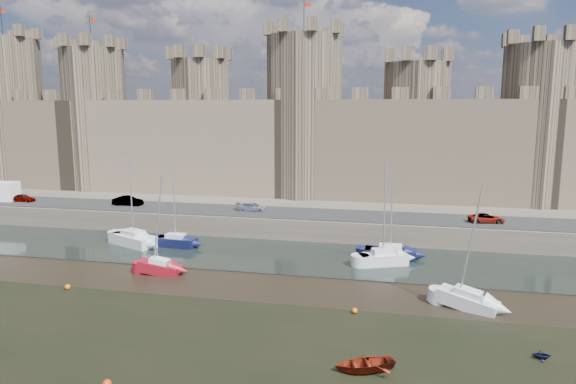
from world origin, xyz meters
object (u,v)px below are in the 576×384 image
at_px(car_3, 486,218).
at_px(sailboat_2, 383,257).
at_px(car_2, 252,207).
at_px(sailboat_1, 176,241).
at_px(car_0, 23,198).
at_px(car_1, 128,201).
at_px(sailboat_3, 390,252).
at_px(sailboat_4, 160,267).
at_px(sailboat_0, 133,239).
at_px(sailboat_5, 467,299).

bearing_deg(car_3, sailboat_2, 125.47).
height_order(car_2, sailboat_1, sailboat_1).
bearing_deg(car_0, car_2, -83.74).
distance_m(car_1, sailboat_2, 35.75).
xyz_separation_m(car_2, sailboat_3, (17.35, -8.74, -2.33)).
bearing_deg(sailboat_4, car_3, 28.78).
xyz_separation_m(car_1, sailboat_4, (13.48, -18.23, -2.46)).
xyz_separation_m(car_2, car_3, (27.81, -0.75, -0.01)).
bearing_deg(sailboat_0, sailboat_2, 21.26).
distance_m(car_0, sailboat_4, 34.04).
height_order(sailboat_0, sailboat_5, sailboat_0).
bearing_deg(sailboat_5, car_3, 100.82).
bearing_deg(sailboat_4, car_2, 78.27).
bearing_deg(sailboat_2, sailboat_0, 154.71).
distance_m(sailboat_3, sailboat_4, 23.10).
bearing_deg(sailboat_0, car_2, 65.58).
distance_m(car_0, sailboat_0, 23.61).
bearing_deg(sailboat_2, car_3, 20.82).
bearing_deg(car_0, sailboat_4, -116.09).
height_order(car_1, sailboat_3, sailboat_3).
bearing_deg(car_1, sailboat_5, -118.42).
xyz_separation_m(car_1, sailboat_0, (6.09, -9.78, -2.32)).
distance_m(car_2, car_3, 27.82).
bearing_deg(sailboat_3, car_2, 153.37).
bearing_deg(sailboat_3, sailboat_4, -155.60).
distance_m(car_3, sailboat_1, 35.11).
distance_m(car_3, sailboat_2, 15.41).
xyz_separation_m(car_0, sailboat_1, (26.56, -8.72, -2.32)).
relative_size(car_3, sailboat_2, 0.39).
bearing_deg(sailboat_1, sailboat_3, 6.83).
bearing_deg(sailboat_2, sailboat_1, 152.92).
bearing_deg(sailboat_2, sailboat_5, -77.33).
bearing_deg(sailboat_3, car_1, 165.92).
relative_size(car_1, sailboat_1, 0.43).
distance_m(car_0, sailboat_1, 28.05).
height_order(sailboat_1, sailboat_5, sailboat_5).
relative_size(car_0, sailboat_5, 0.34).
relative_size(car_0, sailboat_0, 0.31).
xyz_separation_m(sailboat_0, sailboat_4, (7.39, -8.45, -0.14)).
bearing_deg(sailboat_5, sailboat_2, 147.96).
height_order(car_2, car_3, car_2).
xyz_separation_m(sailboat_1, sailboat_2, (22.86, -1.87, 0.06)).
bearing_deg(sailboat_4, car_0, 148.44).
relative_size(car_0, sailboat_2, 0.33).
height_order(car_1, sailboat_4, sailboat_4).
height_order(car_3, sailboat_1, sailboat_1).
bearing_deg(sailboat_2, car_1, 139.33).
height_order(car_1, sailboat_5, sailboat_5).
distance_m(car_0, car_2, 32.73).
bearing_deg(car_0, sailboat_3, -94.02).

